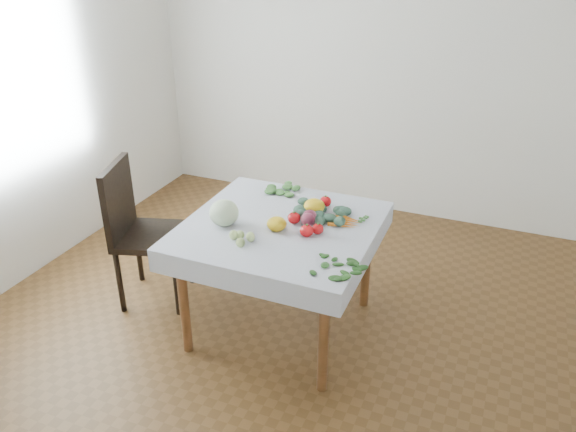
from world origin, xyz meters
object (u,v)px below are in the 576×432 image
(table, at_px, (280,239))
(carrot_bunch, at_px, (346,222))
(chair, at_px, (138,224))
(cabbage, at_px, (224,213))
(heirloom_back, at_px, (314,206))

(table, xyz_separation_m, carrot_bunch, (0.36, 0.15, 0.12))
(chair, relative_size, cabbage, 5.67)
(carrot_bunch, bearing_deg, table, -156.96)
(table, bearing_deg, cabbage, -156.67)
(chair, xyz_separation_m, heirloom_back, (1.16, 0.27, 0.23))
(table, bearing_deg, carrot_bunch, 23.04)
(chair, height_order, carrot_bunch, chair)
(chair, xyz_separation_m, cabbage, (0.72, -0.09, 0.26))
(chair, height_order, cabbage, chair)
(cabbage, xyz_separation_m, carrot_bunch, (0.67, 0.29, -0.07))
(chair, relative_size, heirloom_back, 7.64)
(chair, xyz_separation_m, carrot_bunch, (1.39, 0.20, 0.20))
(heirloom_back, bearing_deg, cabbage, -141.15)
(cabbage, relative_size, carrot_bunch, 1.02)
(cabbage, height_order, carrot_bunch, cabbage)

